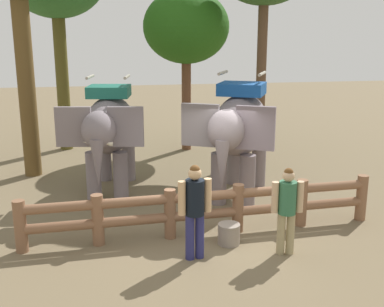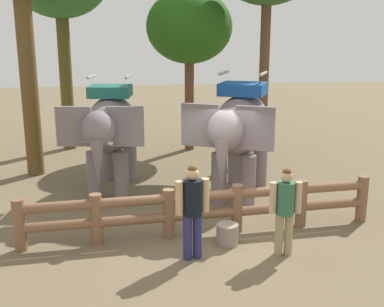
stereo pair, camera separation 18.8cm
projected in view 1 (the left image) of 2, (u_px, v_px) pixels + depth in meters
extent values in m
plane|color=brown|center=(206.00, 237.00, 10.02)|extent=(60.00, 60.00, 0.00)
cylinder|color=brown|center=(20.00, 226.00, 9.23)|extent=(0.24, 0.24, 1.05)
cylinder|color=brown|center=(98.00, 220.00, 9.55)|extent=(0.24, 0.24, 1.05)
cylinder|color=brown|center=(170.00, 214.00, 9.87)|extent=(0.24, 0.24, 1.05)
cylinder|color=brown|center=(238.00, 208.00, 10.19)|extent=(0.24, 0.24, 1.05)
cylinder|color=brown|center=(302.00, 203.00, 10.51)|extent=(0.24, 0.24, 1.05)
cylinder|color=brown|center=(361.00, 198.00, 10.83)|extent=(0.24, 0.24, 1.05)
cylinder|color=brown|center=(205.00, 214.00, 10.04)|extent=(7.32, 0.54, 0.20)
cylinder|color=brown|center=(205.00, 196.00, 9.95)|extent=(7.32, 0.54, 0.20)
cylinder|color=slate|center=(121.00, 176.00, 12.15)|extent=(0.37, 0.37, 1.25)
cylinder|color=slate|center=(94.00, 176.00, 12.14)|extent=(0.37, 0.37, 1.25)
cylinder|color=slate|center=(129.00, 159.00, 13.78)|extent=(0.37, 0.37, 1.25)
cylinder|color=slate|center=(105.00, 159.00, 13.77)|extent=(0.37, 0.37, 1.25)
ellipsoid|color=slate|center=(110.00, 124.00, 12.67)|extent=(1.70, 2.97, 1.45)
ellipsoid|color=slate|center=(99.00, 130.00, 11.02)|extent=(0.94, 1.06, 0.89)
cube|color=slate|center=(126.00, 127.00, 11.13)|extent=(0.84, 0.26, 0.93)
cube|color=slate|center=(74.00, 127.00, 11.11)|extent=(0.84, 0.26, 0.93)
cone|color=slate|center=(98.00, 163.00, 10.88)|extent=(0.33, 0.33, 1.14)
cone|color=beige|center=(105.00, 143.00, 10.86)|extent=(0.39, 0.17, 0.16)
cone|color=beige|center=(90.00, 143.00, 10.85)|extent=(0.39, 0.17, 0.16)
cube|color=#1C6655|center=(109.00, 91.00, 12.46)|extent=(1.20, 1.10, 0.29)
cylinder|color=#A59E8C|center=(127.00, 77.00, 12.37)|extent=(0.21, 0.84, 0.07)
cylinder|color=#A59E8C|center=(90.00, 77.00, 12.36)|extent=(0.21, 0.84, 0.07)
cylinder|color=slate|center=(247.00, 181.00, 11.64)|extent=(0.39, 0.39, 1.30)
cylinder|color=slate|center=(219.00, 178.00, 11.84)|extent=(0.39, 0.39, 1.30)
cylinder|color=slate|center=(259.00, 163.00, 13.27)|extent=(0.39, 0.39, 1.30)
cylinder|color=slate|center=(233.00, 161.00, 13.47)|extent=(0.39, 0.39, 1.30)
ellipsoid|color=slate|center=(241.00, 124.00, 12.26)|extent=(2.48, 3.19, 1.51)
ellipsoid|color=slate|center=(226.00, 130.00, 10.61)|extent=(1.18, 1.24, 0.92)
cube|color=slate|center=(255.00, 128.00, 10.53)|extent=(0.83, 0.51, 0.97)
cube|color=slate|center=(200.00, 125.00, 10.88)|extent=(0.83, 0.51, 0.97)
cone|color=slate|center=(222.00, 166.00, 10.47)|extent=(0.35, 0.35, 1.19)
cube|color=#154A96|center=(242.00, 89.00, 12.03)|extent=(1.42, 1.37, 0.30)
cylinder|color=#A59E8C|center=(262.00, 74.00, 11.80)|extent=(0.47, 0.81, 0.08)
cylinder|color=#A59E8C|center=(223.00, 73.00, 12.08)|extent=(0.47, 0.81, 0.08)
cylinder|color=navy|center=(200.00, 236.00, 9.01)|extent=(0.17, 0.17, 0.88)
cylinder|color=navy|center=(190.00, 237.00, 8.94)|extent=(0.17, 0.17, 0.88)
cylinder|color=black|center=(195.00, 197.00, 8.79)|extent=(0.41, 0.41, 0.67)
cylinder|color=tan|center=(208.00, 195.00, 8.86)|extent=(0.14, 0.14, 0.64)
cylinder|color=tan|center=(182.00, 198.00, 8.70)|extent=(0.14, 0.14, 0.64)
sphere|color=tan|center=(195.00, 174.00, 8.67)|extent=(0.24, 0.24, 0.24)
sphere|color=#593819|center=(195.00, 170.00, 8.66)|extent=(0.19, 0.19, 0.19)
cylinder|color=#9B8C62|center=(290.00, 234.00, 9.17)|extent=(0.16, 0.16, 0.82)
cylinder|color=#9B8C62|center=(281.00, 234.00, 9.16)|extent=(0.16, 0.16, 0.82)
cylinder|color=#2E6443|center=(287.00, 198.00, 8.99)|extent=(0.37, 0.37, 0.63)
cylinder|color=tan|center=(300.00, 197.00, 9.00)|extent=(0.13, 0.13, 0.60)
cylinder|color=tan|center=(275.00, 197.00, 8.97)|extent=(0.13, 0.13, 0.60)
sphere|color=tan|center=(289.00, 176.00, 8.88)|extent=(0.23, 0.23, 0.23)
sphere|color=#593819|center=(289.00, 173.00, 8.87)|extent=(0.18, 0.18, 0.18)
cylinder|color=brown|center=(186.00, 101.00, 17.13)|extent=(0.33, 0.33, 3.52)
ellipsoid|color=#235714|center=(186.00, 27.00, 16.50)|extent=(2.97, 2.97, 2.52)
cylinder|color=brown|center=(26.00, 84.00, 13.75)|extent=(0.49, 0.49, 5.43)
cylinder|color=brown|center=(62.00, 79.00, 17.01)|extent=(0.45, 0.45, 5.11)
cylinder|color=brown|center=(261.00, 77.00, 15.62)|extent=(0.32, 0.32, 5.46)
cylinder|color=gray|center=(229.00, 234.00, 9.65)|extent=(0.44, 0.44, 0.42)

